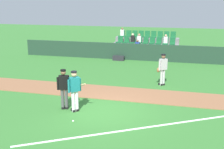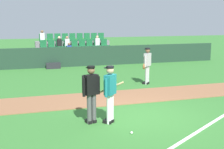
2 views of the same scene
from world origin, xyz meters
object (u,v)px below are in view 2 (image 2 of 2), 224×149
object	(u,v)px
umpire_home_plate	(91,91)
runner_grey_jersey	(147,64)
batter_teal_jersey	(110,92)
equipment_bag	(53,66)
baseball	(132,133)

from	to	relation	value
umpire_home_plate	runner_grey_jersey	world-z (taller)	same
batter_teal_jersey	equipment_bag	xyz separation A→B (m)	(-0.61, 10.65, -0.79)
batter_teal_jersey	umpire_home_plate	distance (m)	0.57
runner_grey_jersey	equipment_bag	size ratio (longest dim) A/B	1.96
umpire_home_plate	equipment_bag	distance (m)	10.53
baseball	umpire_home_plate	bearing A→B (deg)	126.08
batter_teal_jersey	runner_grey_jersey	size ratio (longest dim) A/B	1.00
batter_teal_jersey	baseball	xyz separation A→B (m)	(0.31, -1.03, -0.93)
umpire_home_plate	equipment_bag	world-z (taller)	umpire_home_plate
batter_teal_jersey	runner_grey_jersey	xyz separation A→B (m)	(3.25, 4.73, -0.01)
runner_grey_jersey	equipment_bag	world-z (taller)	runner_grey_jersey
runner_grey_jersey	equipment_bag	distance (m)	7.11
batter_teal_jersey	baseball	distance (m)	1.42
baseball	runner_grey_jersey	bearing A→B (deg)	63.00
batter_teal_jersey	equipment_bag	distance (m)	10.70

